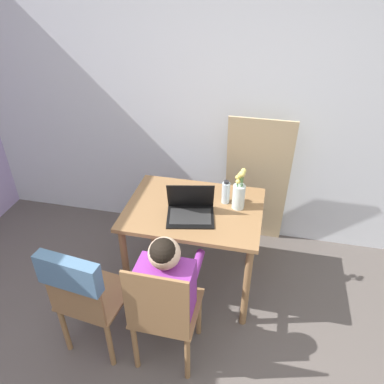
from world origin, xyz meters
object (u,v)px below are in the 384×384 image
(water_bottle, at_px, (226,192))
(laptop, at_px, (190,208))
(chair_spare, at_px, (81,289))
(person_seated, at_px, (168,279))
(flower_vase, at_px, (239,193))
(chair_occupied, at_px, (164,313))

(water_bottle, bearing_deg, laptop, -136.14)
(chair_spare, xyz_separation_m, person_seated, (0.50, 0.17, 0.02))
(person_seated, height_order, laptop, laptop)
(chair_spare, relative_size, flower_vase, 2.82)
(flower_vase, bearing_deg, chair_occupied, -113.59)
(laptop, xyz_separation_m, water_bottle, (0.22, 0.21, 0.03))
(chair_occupied, bearing_deg, water_bottle, -105.95)
(person_seated, height_order, flower_vase, flower_vase)
(chair_occupied, bearing_deg, laptop, -92.14)
(chair_spare, xyz_separation_m, flower_vase, (0.84, 0.83, 0.28))
(chair_occupied, height_order, laptop, laptop)
(water_bottle, bearing_deg, flower_vase, -24.52)
(chair_occupied, bearing_deg, flower_vase, -113.13)
(flower_vase, bearing_deg, person_seated, -117.20)
(chair_spare, bearing_deg, laptop, -121.12)
(person_seated, bearing_deg, laptop, -92.65)
(chair_occupied, height_order, chair_spare, chair_spare)
(laptop, relative_size, flower_vase, 1.16)
(flower_vase, bearing_deg, water_bottle, 155.48)
(chair_spare, bearing_deg, chair_occupied, -167.31)
(chair_spare, relative_size, person_seated, 0.91)
(chair_occupied, height_order, water_bottle, water_bottle)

